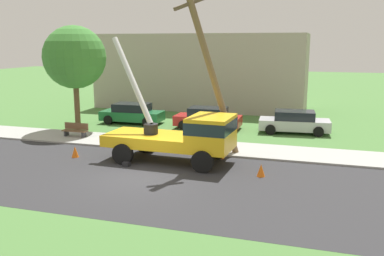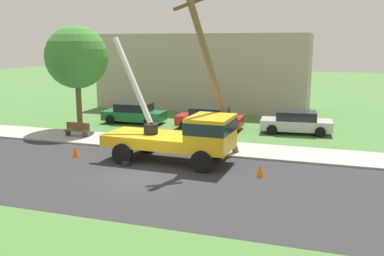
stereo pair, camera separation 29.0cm
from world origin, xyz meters
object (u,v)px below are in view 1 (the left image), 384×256
object	(u,v)px
utility_truck	(185,134)
traffic_cone_behind	(75,152)
leaning_utility_pole	(211,70)
traffic_cone_ahead	(261,170)
parked_sedan_red	(208,118)
park_bench	(75,130)
roadside_tree_near	(74,57)
parked_sedan_silver	(294,122)
parked_sedan_green	(132,113)
traffic_cone_curbside	(221,153)

from	to	relation	value
utility_truck	traffic_cone_behind	distance (m)	5.78
leaning_utility_pole	traffic_cone_ahead	size ratio (longest dim) A/B	15.31
leaning_utility_pole	parked_sedan_red	bearing A→B (deg)	106.28
park_bench	roadside_tree_near	world-z (taller)	roadside_tree_near
traffic_cone_ahead	parked_sedan_red	bearing A→B (deg)	117.79
leaning_utility_pole	traffic_cone_behind	bearing A→B (deg)	-163.32
parked_sedan_silver	roadside_tree_near	distance (m)	14.72
parked_sedan_green	parked_sedan_red	distance (m)	5.68
traffic_cone_ahead	park_bench	xyz separation A→B (m)	(-11.86, 4.25, 0.18)
parked_sedan_silver	park_bench	xyz separation A→B (m)	(-12.53, -5.47, -0.25)
traffic_cone_ahead	roadside_tree_near	distance (m)	15.34
parked_sedan_green	park_bench	xyz separation A→B (m)	(-1.21, -5.42, -0.25)
roadside_tree_near	parked_sedan_red	bearing A→B (deg)	19.35
traffic_cone_behind	parked_sedan_silver	bearing A→B (deg)	42.85
park_bench	utility_truck	bearing A→B (deg)	-21.57
parked_sedan_red	parked_sedan_silver	bearing A→B (deg)	2.91
traffic_cone_curbside	parked_sedan_silver	world-z (taller)	parked_sedan_silver
utility_truck	traffic_cone_ahead	size ratio (longest dim) A/B	12.07
utility_truck	park_bench	bearing A→B (deg)	158.43
traffic_cone_curbside	park_bench	distance (m)	9.72
traffic_cone_curbside	park_bench	size ratio (longest dim) A/B	0.35
park_bench	roadside_tree_near	xyz separation A→B (m)	(-1.28, 2.31, 4.27)
traffic_cone_ahead	parked_sedan_silver	bearing A→B (deg)	86.05
utility_truck	parked_sedan_silver	distance (m)	9.76
utility_truck	roadside_tree_near	world-z (taller)	roadside_tree_near
leaning_utility_pole	traffic_cone_curbside	distance (m)	4.14
utility_truck	parked_sedan_green	bearing A→B (deg)	128.53
utility_truck	parked_sedan_red	bearing A→B (deg)	97.99
parked_sedan_green	park_bench	bearing A→B (deg)	-102.63
parked_sedan_red	roadside_tree_near	distance (m)	9.55
parked_sedan_green	parked_sedan_silver	distance (m)	11.32
leaning_utility_pole	traffic_cone_behind	xyz separation A→B (m)	(-6.53, -1.96, -4.11)
parked_sedan_red	parked_sedan_green	bearing A→B (deg)	177.60
leaning_utility_pole	parked_sedan_green	size ratio (longest dim) A/B	1.92
park_bench	leaning_utility_pole	bearing A→B (deg)	-12.19
traffic_cone_curbside	parked_sedan_green	size ratio (longest dim) A/B	0.13
leaning_utility_pole	traffic_cone_ahead	distance (m)	5.53
traffic_cone_behind	parked_sedan_green	xyz separation A→B (m)	(-1.23, 9.31, 0.43)
park_bench	roadside_tree_near	distance (m)	5.02
traffic_cone_ahead	parked_sedan_green	xyz separation A→B (m)	(-10.65, 9.67, 0.43)
traffic_cone_curbside	leaning_utility_pole	bearing A→B (deg)	-177.84
traffic_cone_ahead	traffic_cone_behind	size ratio (longest dim) A/B	1.00
traffic_cone_ahead	parked_sedan_red	xyz separation A→B (m)	(-4.97, 9.43, 0.43)
traffic_cone_behind	parked_sedan_red	size ratio (longest dim) A/B	0.13
parked_sedan_red	traffic_cone_behind	bearing A→B (deg)	-116.12
roadside_tree_near	parked_sedan_silver	bearing A→B (deg)	12.87
utility_truck	parked_sedan_silver	world-z (taller)	utility_truck
utility_truck	traffic_cone_ahead	distance (m)	4.10
park_bench	roadside_tree_near	bearing A→B (deg)	118.91
traffic_cone_curbside	parked_sedan_green	bearing A→B (deg)	138.57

